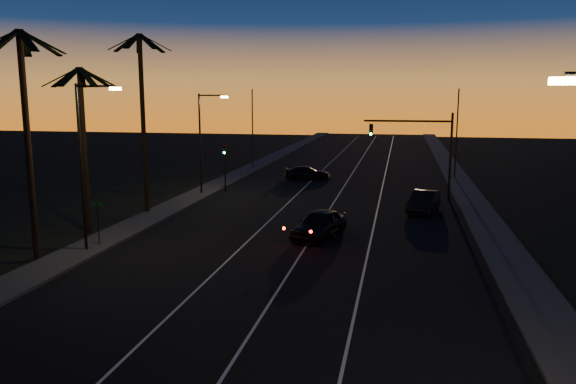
% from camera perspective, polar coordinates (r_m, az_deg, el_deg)
% --- Properties ---
extents(road, '(20.00, 170.00, 0.01)m').
position_cam_1_polar(road, '(38.05, 2.74, -2.92)').
color(road, black).
rests_on(road, ground).
extents(sidewalk_left, '(2.40, 170.00, 0.16)m').
position_cam_1_polar(sidewalk_left, '(41.18, -12.86, -2.06)').
color(sidewalk_left, '#343431').
rests_on(sidewalk_left, ground).
extents(sidewalk_right, '(2.40, 170.00, 0.16)m').
position_cam_1_polar(sidewalk_right, '(38.05, 19.69, -3.38)').
color(sidewalk_right, '#343431').
rests_on(sidewalk_right, ground).
extents(lane_stripe_left, '(0.12, 160.00, 0.01)m').
position_cam_1_polar(lane_stripe_left, '(38.60, -1.67, -2.71)').
color(lane_stripe_left, silver).
rests_on(lane_stripe_left, road).
extents(lane_stripe_mid, '(0.12, 160.00, 0.01)m').
position_cam_1_polar(lane_stripe_mid, '(37.98, 3.49, -2.93)').
color(lane_stripe_mid, silver).
rests_on(lane_stripe_mid, road).
extents(lane_stripe_right, '(0.12, 160.00, 0.01)m').
position_cam_1_polar(lane_stripe_right, '(37.67, 8.78, -3.14)').
color(lane_stripe_right, silver).
rests_on(lane_stripe_right, road).
extents(palm_near, '(4.25, 4.16, 11.53)m').
position_cam_1_polar(palm_near, '(30.67, -25.06, 6.42)').
color(palm_near, black).
rests_on(palm_near, ground).
extents(palm_mid, '(4.25, 4.16, 10.03)m').
position_cam_1_polar(palm_mid, '(36.02, -20.09, 5.82)').
color(palm_mid, black).
rests_on(palm_mid, ground).
extents(palm_far, '(4.25, 4.16, 12.53)m').
position_cam_1_polar(palm_far, '(40.76, -14.57, 8.42)').
color(palm_far, black).
rests_on(palm_far, ground).
extents(streetlight_left_near, '(2.55, 0.26, 9.00)m').
position_cam_1_polar(streetlight_left_near, '(31.40, -19.87, 3.61)').
color(streetlight_left_near, black).
rests_on(streetlight_left_near, ground).
extents(streetlight_left_far, '(2.55, 0.26, 8.50)m').
position_cam_1_polar(streetlight_left_far, '(47.66, -8.58, 5.73)').
color(streetlight_left_far, black).
rests_on(streetlight_left_far, ground).
extents(street_sign, '(0.70, 0.06, 2.60)m').
position_cam_1_polar(street_sign, '(32.86, -18.74, -2.55)').
color(street_sign, black).
rests_on(street_sign, ground).
extents(signal_mast, '(7.10, 0.41, 7.00)m').
position_cam_1_polar(signal_mast, '(46.85, 13.37, 5.16)').
color(signal_mast, black).
rests_on(signal_mast, ground).
extents(signal_post, '(0.28, 0.37, 4.20)m').
position_cam_1_polar(signal_post, '(49.35, -6.43, 3.39)').
color(signal_post, black).
rests_on(signal_post, ground).
extents(far_pole_left, '(0.14, 0.14, 9.00)m').
position_cam_1_polar(far_pole_left, '(63.98, -3.63, 6.36)').
color(far_pole_left, black).
rests_on(far_pole_left, ground).
extents(far_pole_right, '(0.14, 0.14, 9.00)m').
position_cam_1_polar(far_pole_right, '(59.07, 16.76, 5.66)').
color(far_pole_right, black).
rests_on(far_pole_right, ground).
extents(lead_car, '(3.33, 5.72, 1.66)m').
position_cam_1_polar(lead_car, '(33.42, 3.19, -3.26)').
color(lead_car, black).
rests_on(lead_car, road).
extents(right_car, '(2.69, 4.87, 1.52)m').
position_cam_1_polar(right_car, '(41.76, 13.62, -0.96)').
color(right_car, black).
rests_on(right_car, road).
extents(cross_car, '(4.94, 3.08, 1.34)m').
position_cam_1_polar(cross_car, '(55.97, 1.96, 1.93)').
color(cross_car, black).
rests_on(cross_car, road).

